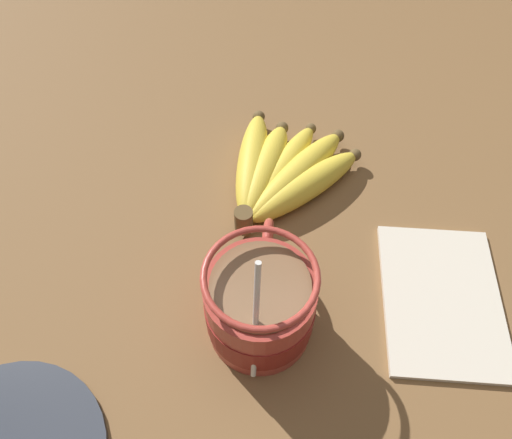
{
  "coord_description": "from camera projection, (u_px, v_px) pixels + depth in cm",
  "views": [
    {
      "loc": [
        -22.77,
        -1.38,
        49.75
      ],
      "look_at": [
        6.47,
        1.98,
        8.33
      ],
      "focal_mm": 35.0,
      "sensor_mm": 36.0,
      "label": 1
    }
  ],
  "objects": [
    {
      "name": "napkin",
      "position": [
        442.0,
        299.0,
        0.5
      ],
      "size": [
        17.19,
        12.38,
        0.6
      ],
      "color": "beige",
      "rests_on": "table"
    },
    {
      "name": "table",
      "position": [
        268.0,
        307.0,
        0.52
      ],
      "size": [
        133.79,
        133.79,
        3.74
      ],
      "color": "brown",
      "rests_on": "ground"
    },
    {
      "name": "banana_bunch",
      "position": [
        280.0,
        173.0,
        0.58
      ],
      "size": [
        18.69,
        15.15,
        4.07
      ],
      "color": "brown",
      "rests_on": "table"
    },
    {
      "name": "coffee_mug",
      "position": [
        260.0,
        305.0,
        0.45
      ],
      "size": [
        14.39,
        10.13,
        15.32
      ],
      "color": "#B23D33",
      "rests_on": "table"
    }
  ]
}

